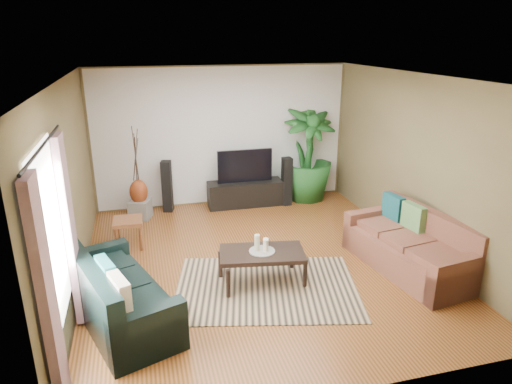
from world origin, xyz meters
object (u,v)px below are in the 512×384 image
object	(u,v)px
television	(245,166)
speaker_right	(287,181)
tv_stand	(245,193)
speaker_left	(167,186)
pedestal	(140,209)
sofa_right	(409,242)
sofa_left	(119,288)
potted_plant	(307,154)
coffee_table	(262,267)
vase	(139,192)
side_table	(129,233)

from	to	relation	value
television	speaker_right	size ratio (longest dim) A/B	1.12
tv_stand	speaker_left	bearing A→B (deg)	178.43
television	pedestal	world-z (taller)	television
sofa_right	pedestal	size ratio (longest dim) A/B	5.58
tv_stand	speaker_right	distance (m)	0.86
sofa_left	potted_plant	xyz separation A→B (m)	(3.64, 3.46, 0.52)
coffee_table	vase	xyz separation A→B (m)	(-1.56, 2.80, 0.29)
tv_stand	side_table	size ratio (longest dim) A/B	3.11
tv_stand	potted_plant	bearing A→B (deg)	4.59
speaker_left	side_table	size ratio (longest dim) A/B	2.10
coffee_table	speaker_left	size ratio (longest dim) A/B	1.14
television	side_table	xyz separation A→B (m)	(-2.24, -1.39, -0.57)
television	sofa_right	bearing A→B (deg)	-62.44
tv_stand	potted_plant	size ratio (longest dim) A/B	0.78
coffee_table	speaker_right	world-z (taller)	speaker_right
sofa_right	pedestal	distance (m)	4.75
sofa_left	vase	world-z (taller)	sofa_left
television	pedestal	size ratio (longest dim) A/B	3.04
speaker_right	side_table	world-z (taller)	speaker_right
speaker_right	side_table	size ratio (longest dim) A/B	2.04
television	speaker_left	distance (m)	1.55
speaker_left	television	bearing A→B (deg)	12.57
speaker_right	potted_plant	size ratio (longest dim) A/B	0.51
vase	tv_stand	bearing A→B (deg)	5.07
potted_plant	side_table	bearing A→B (deg)	-157.83
speaker_right	vase	world-z (taller)	speaker_right
pedestal	vase	xyz separation A→B (m)	(0.00, 0.00, 0.34)
potted_plant	vase	distance (m)	3.39
vase	side_table	world-z (taller)	vase
television	vase	bearing A→B (deg)	-174.37
potted_plant	pedestal	distance (m)	3.45
speaker_right	potted_plant	world-z (taller)	potted_plant
sofa_right	coffee_table	size ratio (longest dim) A/B	1.76
vase	coffee_table	bearing A→B (deg)	-60.88
speaker_right	coffee_table	bearing A→B (deg)	-117.60
sofa_left	pedestal	distance (m)	3.23
sofa_left	potted_plant	world-z (taller)	potted_plant
sofa_right	potted_plant	xyz separation A→B (m)	(-0.35, 3.23, 0.52)
tv_stand	speaker_right	world-z (taller)	speaker_right
potted_plant	television	bearing A→B (deg)	-177.62
pedestal	television	bearing A→B (deg)	5.63
speaker_right	pedestal	distance (m)	2.86
tv_stand	potted_plant	distance (m)	1.49
television	side_table	world-z (taller)	television
coffee_table	side_table	distance (m)	2.38
sofa_left	television	xyz separation A→B (m)	(2.33, 3.41, 0.39)
coffee_table	vase	world-z (taller)	vase
tv_stand	pedestal	bearing A→B (deg)	-173.58
speaker_right	potted_plant	xyz separation A→B (m)	(0.51, 0.24, 0.46)
sofa_left	speaker_left	xyz separation A→B (m)	(0.82, 3.47, 0.07)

